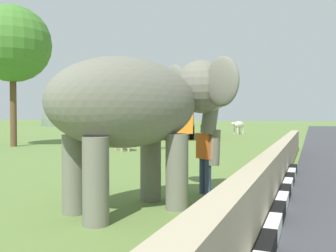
{
  "coord_description": "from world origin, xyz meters",
  "views": [
    {
      "loc": [
        -4.65,
        2.73,
        1.82
      ],
      "look_at": [
        2.04,
        5.36,
        1.6
      ],
      "focal_mm": 39.14,
      "sensor_mm": 36.0,
      "label": 1
    }
  ],
  "objects_px": {
    "person_handler": "(205,154)",
    "cow_mid": "(151,133)",
    "cow_near": "(122,134)",
    "cow_far": "(238,125)",
    "elephant": "(143,106)",
    "bus_orange": "(178,112)"
  },
  "relations": [
    {
      "from": "elephant",
      "to": "cow_near",
      "type": "height_order",
      "value": "elephant"
    },
    {
      "from": "cow_near",
      "to": "cow_far",
      "type": "relative_size",
      "value": 0.89
    },
    {
      "from": "person_handler",
      "to": "cow_mid",
      "type": "xyz_separation_m",
      "value": [
        9.49,
        5.65,
        -0.06
      ]
    },
    {
      "from": "cow_near",
      "to": "cow_mid",
      "type": "bearing_deg",
      "value": -39.76
    },
    {
      "from": "person_handler",
      "to": "bus_orange",
      "type": "relative_size",
      "value": 0.19
    },
    {
      "from": "elephant",
      "to": "cow_far",
      "type": "xyz_separation_m",
      "value": [
        28.15,
        3.41,
        -1.12
      ]
    },
    {
      "from": "person_handler",
      "to": "elephant",
      "type": "bearing_deg",
      "value": 155.21
    },
    {
      "from": "cow_near",
      "to": "bus_orange",
      "type": "bearing_deg",
      "value": 5.99
    },
    {
      "from": "bus_orange",
      "to": "cow_far",
      "type": "distance_m",
      "value": 7.5
    },
    {
      "from": "cow_mid",
      "to": "cow_far",
      "type": "distance_m",
      "value": 17.04
    },
    {
      "from": "elephant",
      "to": "cow_mid",
      "type": "relative_size",
      "value": 2.15
    },
    {
      "from": "person_handler",
      "to": "cow_mid",
      "type": "bearing_deg",
      "value": 30.75
    },
    {
      "from": "person_handler",
      "to": "cow_near",
      "type": "relative_size",
      "value": 0.98
    },
    {
      "from": "cow_mid",
      "to": "elephant",
      "type": "bearing_deg",
      "value": -156.47
    },
    {
      "from": "bus_orange",
      "to": "cow_mid",
      "type": "bearing_deg",
      "value": -167.85
    },
    {
      "from": "bus_orange",
      "to": "cow_mid",
      "type": "relative_size",
      "value": 4.79
    },
    {
      "from": "cow_far",
      "to": "cow_mid",
      "type": "bearing_deg",
      "value": 175.11
    },
    {
      "from": "bus_orange",
      "to": "person_handler",
      "type": "bearing_deg",
      "value": -158.46
    },
    {
      "from": "cow_near",
      "to": "cow_far",
      "type": "height_order",
      "value": "same"
    },
    {
      "from": "bus_orange",
      "to": "cow_far",
      "type": "relative_size",
      "value": 4.64
    },
    {
      "from": "elephant",
      "to": "person_handler",
      "type": "relative_size",
      "value": 2.39
    },
    {
      "from": "cow_near",
      "to": "cow_mid",
      "type": "distance_m",
      "value": 1.62
    }
  ]
}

